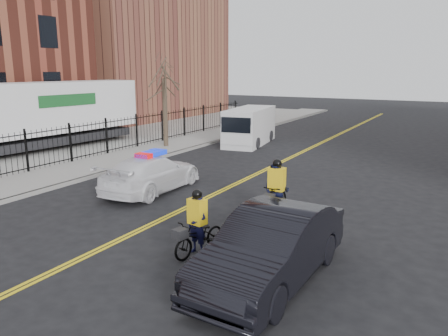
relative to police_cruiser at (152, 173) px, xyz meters
name	(u,v)px	position (x,y,z in m)	size (l,w,h in m)	color
ground	(169,216)	(2.39, -2.14, -0.72)	(120.00, 120.00, 0.00)	black
center_line_left	(266,168)	(2.31, 5.86, -0.71)	(0.10, 60.00, 0.01)	gold
center_line_right	(269,169)	(2.47, 5.86, -0.71)	(0.10, 60.00, 0.01)	gold
sidewalk	(146,153)	(-5.11, 5.86, -0.64)	(3.00, 60.00, 0.15)	gray
curb	(168,155)	(-3.61, 5.86, -0.64)	(0.20, 60.00, 0.15)	gray
iron_fence	(125,134)	(-6.61, 5.86, 0.28)	(0.12, 28.00, 2.00)	black
lot_pad	(25,139)	(-15.61, 5.86, -0.71)	(18.00, 60.00, 0.02)	gray
warehouse_far	(125,45)	(-20.61, 21.86, 6.28)	(14.00, 18.00, 14.00)	brown
street_tree	(164,89)	(-5.21, 7.86, 2.82)	(3.20, 3.20, 4.80)	#3D2E24
police_cruiser	(152,173)	(0.00, 0.00, 0.00)	(2.22, 4.97, 1.58)	white
dark_sedan	(272,247)	(7.08, -4.61, 0.12)	(1.76, 5.06, 1.67)	black
cargo_van	(249,127)	(-1.51, 11.63, 0.39)	(2.78, 5.65, 2.27)	silver
semi_trailer	(41,112)	(-11.19, 3.85, 1.52)	(3.57, 12.81, 3.94)	white
cyclist_near	(197,231)	(4.79, -4.13, -0.11)	(0.94, 1.85, 1.73)	black
cyclist_far	(276,195)	(5.47, -0.50, 0.05)	(0.89, 1.93, 1.94)	black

